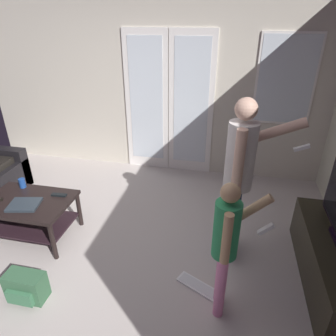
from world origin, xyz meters
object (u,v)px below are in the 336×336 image
Objects in this scene: tv_stand at (333,264)px; person_adult at (241,169)px; loose_keyboard at (199,287)px; tv_remote_black at (59,195)px; laptop_closed at (24,205)px; person_child at (227,241)px; coffee_table at (29,210)px; backpack at (26,287)px; cup_near_edge at (22,183)px.

person_adult is at bearing 166.58° from tv_stand.
person_adult reaches higher than loose_keyboard.
person_adult is 9.90× the size of tv_remote_black.
tv_remote_black is at bearing 32.21° from laptop_closed.
person_child is at bearing -23.88° from laptop_closed.
coffee_table reaches higher than backpack.
cup_near_edge is at bearing 114.73° from laptop_closed.
coffee_table is at bearing 169.61° from loose_keyboard.
backpack is 1.57m from loose_keyboard.
backpack is at bearing -163.93° from loose_keyboard.
cup_near_edge is (-0.22, 0.24, 0.19)m from coffee_table.
person_adult is (-0.92, 0.22, 0.78)m from tv_stand.
loose_keyboard is (1.96, -0.36, -0.34)m from coffee_table.
cup_near_edge is at bearing 175.21° from tv_stand.
tv_stand reaches higher than backpack.
cup_near_edge is (-2.45, 0.06, -0.48)m from person_adult.
backpack is (-1.70, -0.26, -0.62)m from person_child.
person_adult is at bearing 4.60° from coffee_table.
person_adult is at bearing -3.32° from tv_remote_black.
loose_keyboard is at bearing -165.08° from tv_stand.
laptop_closed is at bearing 168.35° from person_child.
laptop_closed is 0.36m from tv_remote_black.
person_child is at bearing -24.30° from tv_remote_black.
coffee_table is 3.05× the size of laptop_closed.
person_adult is 1.34× the size of person_child.
person_child is (-0.08, -0.71, -0.26)m from person_adult.
cup_near_edge is (-3.37, 0.28, 0.30)m from tv_stand.
cup_near_edge reaches higher than backpack.
tv_remote_black is at bearing 159.58° from person_child.
backpack is at bearing -84.42° from tv_remote_black.
laptop_closed reaches higher than backpack.
person_adult reaches higher than tv_remote_black.
person_adult is 2.21m from backpack.
laptop_closed is at bearing -69.08° from coffee_table.
tv_stand is 4.81× the size of laptop_closed.
tv_stand is 8.77× the size of tv_remote_black.
coffee_table is at bearing 98.69° from laptop_closed.
coffee_table is 0.56× the size of person_adult.
loose_keyboard is (-1.20, -0.32, -0.22)m from tv_stand.
laptop_closed is 0.42m from cup_near_edge.
tv_remote_black is at bearing -179.45° from person_adult.
tv_stand is 4.27× the size of backpack.
coffee_table is 8.48× the size of cup_near_edge.
person_child is 2.51m from cup_near_edge.
cup_near_edge is at bearing 131.87° from coffee_table.
tv_remote_black reaches higher than tv_stand.
cup_near_edge is at bearing 178.53° from person_adult.
coffee_table is 0.17m from laptop_closed.
person_child reaches higher than loose_keyboard.
tv_remote_black is (-1.66, 0.52, 0.48)m from loose_keyboard.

